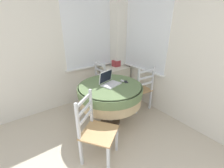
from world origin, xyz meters
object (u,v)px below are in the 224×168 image
(dining_chair_near_back_window, at_px, (95,84))
(cell_phone, at_px, (126,82))
(round_dining_table, at_px, (110,93))
(corner_cabinet, at_px, (115,81))
(dining_chair_near_right_window, at_px, (140,89))
(dining_chair_camera_near, at_px, (96,131))
(storage_box, at_px, (116,63))
(laptop, at_px, (109,82))
(computer_mouse, at_px, (122,81))

(dining_chair_near_back_window, bearing_deg, cell_phone, -80.38)
(round_dining_table, height_order, cell_phone, cell_phone)
(corner_cabinet, bearing_deg, cell_phone, -116.50)
(dining_chair_near_right_window, bearing_deg, dining_chair_near_back_window, 129.78)
(cell_phone, relative_size, dining_chair_near_right_window, 0.13)
(round_dining_table, height_order, dining_chair_camera_near, dining_chair_camera_near)
(dining_chair_near_right_window, relative_size, corner_cabinet, 1.29)
(dining_chair_near_back_window, xyz_separation_m, corner_cabinet, (0.59, 0.04, -0.08))
(dining_chair_near_back_window, height_order, dining_chair_camera_near, same)
(storage_box, bearing_deg, round_dining_table, -132.48)
(dining_chair_camera_near, bearing_deg, laptop, 42.05)
(computer_mouse, height_order, corner_cabinet, computer_mouse)
(cell_phone, relative_size, dining_chair_near_back_window, 0.13)
(computer_mouse, height_order, dining_chair_camera_near, dining_chair_camera_near)
(round_dining_table, bearing_deg, dining_chair_near_right_window, 2.07)
(dining_chair_camera_near, relative_size, corner_cabinet, 1.29)
(round_dining_table, xyz_separation_m, computer_mouse, (0.24, -0.02, 0.17))
(dining_chair_near_back_window, distance_m, dining_chair_near_right_window, 0.98)
(round_dining_table, xyz_separation_m, cell_phone, (0.29, -0.06, 0.15))
(computer_mouse, xyz_separation_m, dining_chair_camera_near, (-0.84, -0.49, -0.33))
(round_dining_table, distance_m, cell_phone, 0.34)
(dining_chair_camera_near, xyz_separation_m, corner_cabinet, (1.33, 1.33, -0.08))
(laptop, xyz_separation_m, cell_phone, (0.29, -0.09, -0.04))
(corner_cabinet, bearing_deg, round_dining_table, -131.85)
(computer_mouse, distance_m, storage_box, 1.07)
(round_dining_table, xyz_separation_m, dining_chair_near_right_window, (0.78, 0.03, -0.17))
(dining_chair_near_back_window, bearing_deg, laptop, -101.02)
(cell_phone, bearing_deg, corner_cabinet, 63.50)
(laptop, relative_size, storage_box, 2.29)
(corner_cabinet, height_order, storage_box, storage_box)
(dining_chair_near_back_window, relative_size, corner_cabinet, 1.29)
(dining_chair_near_right_window, bearing_deg, corner_cabinet, 92.99)
(cell_phone, height_order, storage_box, storage_box)
(dining_chair_near_right_window, xyz_separation_m, corner_cabinet, (-0.04, 0.79, -0.08))
(dining_chair_near_right_window, relative_size, dining_chair_camera_near, 1.00)
(dining_chair_camera_near, distance_m, storage_box, 2.00)
(dining_chair_camera_near, bearing_deg, corner_cabinet, 45.11)
(laptop, bearing_deg, computer_mouse, -11.66)
(dining_chair_near_back_window, xyz_separation_m, dining_chair_camera_near, (-0.74, -1.29, 0.00))
(cell_phone, bearing_deg, dining_chair_near_back_window, 99.62)
(dining_chair_near_back_window, height_order, storage_box, dining_chair_near_back_window)
(cell_phone, distance_m, dining_chair_near_right_window, 0.58)
(computer_mouse, xyz_separation_m, dining_chair_near_back_window, (-0.09, 0.80, -0.33))
(corner_cabinet, bearing_deg, laptop, -132.62)
(laptop, relative_size, dining_chair_camera_near, 0.39)
(round_dining_table, height_order, dining_chair_near_right_window, dining_chair_near_right_window)
(round_dining_table, height_order, laptop, laptop)
(computer_mouse, xyz_separation_m, dining_chair_near_right_window, (0.53, 0.05, -0.33))
(round_dining_table, xyz_separation_m, dining_chair_near_back_window, (0.15, 0.78, -0.17))
(corner_cabinet, bearing_deg, dining_chair_camera_near, -134.89)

